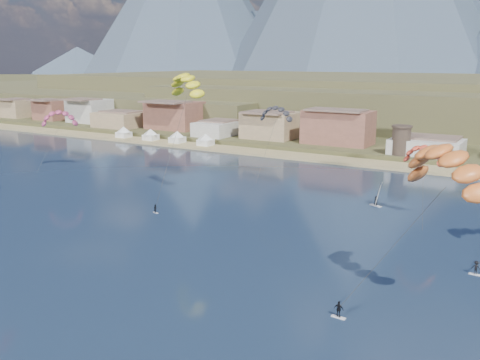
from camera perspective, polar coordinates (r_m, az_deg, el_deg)
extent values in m
plane|color=black|center=(64.70, -15.23, -14.19)|extent=(2400.00, 2400.00, 0.00)
cube|color=tan|center=(153.92, 14.34, 1.72)|extent=(2200.00, 12.00, 0.90)
cube|color=brown|center=(341.37, -14.58, 8.77)|extent=(280.00, 130.00, 10.00)
cube|color=brown|center=(310.81, 15.71, 9.09)|extent=(380.00, 170.00, 18.00)
cone|color=#324154|center=(1206.66, -15.42, 16.61)|extent=(340.00, 340.00, 230.00)
cylinder|color=#47382D|center=(159.30, 17.02, 4.02)|extent=(5.20, 5.20, 8.00)
cylinder|color=#47382D|center=(158.74, 17.12, 5.56)|extent=(5.82, 5.82, 0.60)
cube|color=white|center=(201.86, -12.44, 4.81)|extent=(4.50, 4.50, 2.00)
pyramid|color=white|center=(201.47, -12.48, 5.65)|extent=(6.40, 6.40, 2.00)
cube|color=white|center=(193.22, -9.62, 4.58)|extent=(4.50, 4.50, 2.00)
pyramid|color=white|center=(192.82, -9.66, 5.46)|extent=(6.40, 6.40, 2.00)
cube|color=white|center=(185.71, -6.79, 4.34)|extent=(4.50, 4.50, 2.00)
pyramid|color=white|center=(185.29, -6.82, 5.26)|extent=(6.40, 6.40, 2.00)
cube|color=white|center=(178.68, -3.74, 4.07)|extent=(4.50, 4.50, 2.00)
pyramid|color=white|center=(178.25, -3.75, 5.02)|extent=(6.40, 6.40, 2.00)
cube|color=silver|center=(103.56, -9.11, -3.50)|extent=(1.46, 0.84, 0.09)
imported|color=black|center=(103.33, -9.12, -3.05)|extent=(0.93, 0.82, 1.61)
cylinder|color=#262626|center=(105.50, -7.39, 3.22)|extent=(0.05, 0.05, 23.86)
cube|color=silver|center=(63.62, 10.59, -14.37)|extent=(1.71, 0.61, 0.11)
imported|color=black|center=(63.17, 10.63, -13.54)|extent=(1.16, 0.54, 1.94)
cylinder|color=#262626|center=(63.03, 16.11, -7.02)|extent=(0.05, 0.05, 18.37)
cube|color=silver|center=(80.68, 24.08, -9.29)|extent=(1.71, 0.64, 0.11)
imported|color=black|center=(80.32, 24.15, -8.62)|extent=(1.30, 0.82, 1.92)
cylinder|color=#262626|center=(146.82, -19.91, 3.17)|extent=(0.04, 0.04, 14.18)
cylinder|color=#262626|center=(126.82, 3.02, 3.07)|extent=(0.04, 0.04, 16.30)
cylinder|color=#262626|center=(99.09, 18.50, -1.57)|extent=(0.04, 0.04, 12.93)
cube|color=silver|center=(110.60, 14.45, -2.68)|extent=(2.75, 1.86, 0.13)
imported|color=black|center=(110.34, 14.48, -2.17)|extent=(1.11, 0.96, 1.93)
cube|color=white|center=(109.88, 14.74, -1.50)|extent=(2.19, 3.07, 4.60)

